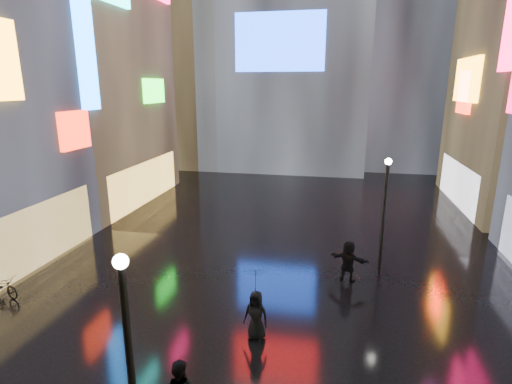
# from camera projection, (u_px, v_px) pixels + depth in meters

# --- Properties ---
(ground) EXTENTS (140.00, 140.00, 0.00)m
(ground) POSITION_uv_depth(u_px,v_px,m) (286.00, 244.00, 21.57)
(ground) COLOR black
(ground) RESTS_ON ground
(building_left_far) EXTENTS (10.28, 12.00, 22.00)m
(building_left_far) POSITION_uv_depth(u_px,v_px,m) (70.00, 45.00, 27.52)
(building_left_far) COLOR black
(building_left_far) RESTS_ON ground
(tower_flank_left) EXTENTS (10.00, 10.00, 26.00)m
(tower_flank_left) POSITION_uv_depth(u_px,v_px,m) (183.00, 39.00, 41.76)
(tower_flank_left) COLOR black
(tower_flank_left) RESTS_ON ground
(lamp_near) EXTENTS (0.30, 0.30, 5.20)m
(lamp_near) POSITION_uv_depth(u_px,v_px,m) (130.00, 357.00, 8.11)
(lamp_near) COLOR black
(lamp_near) RESTS_ON ground
(lamp_far) EXTENTS (0.30, 0.30, 5.20)m
(lamp_far) POSITION_uv_depth(u_px,v_px,m) (384.00, 207.00, 18.09)
(lamp_far) COLOR black
(lamp_far) RESTS_ON ground
(pedestrian_4) EXTENTS (0.92, 0.68, 1.73)m
(pedestrian_4) POSITION_uv_depth(u_px,v_px,m) (256.00, 315.00, 13.31)
(pedestrian_4) COLOR black
(pedestrian_4) RESTS_ON ground
(pedestrian_5) EXTENTS (1.80, 1.07, 1.85)m
(pedestrian_5) POSITION_uv_depth(u_px,v_px,m) (348.00, 261.00, 17.27)
(pedestrian_5) COLOR black
(pedestrian_5) RESTS_ON ground
(umbrella_2) EXTENTS (1.24, 1.24, 0.81)m
(umbrella_2) POSITION_uv_depth(u_px,v_px,m) (256.00, 281.00, 12.98)
(umbrella_2) COLOR black
(umbrella_2) RESTS_ON pedestrian_4
(bicycle) EXTENTS (1.80, 0.94, 0.90)m
(bicycle) POSITION_uv_depth(u_px,v_px,m) (2.00, 286.00, 16.10)
(bicycle) COLOR black
(bicycle) RESTS_ON ground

